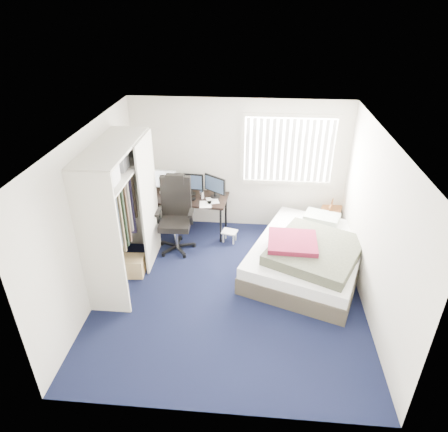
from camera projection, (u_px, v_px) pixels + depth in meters
The scene contains 10 objects.
ground at pixel (230, 290), 6.25m from camera, with size 4.20×4.20×0.00m, color black.
room_shell at pixel (231, 205), 5.51m from camera, with size 4.20×4.20×4.20m.
window_assembly at pixel (289, 150), 7.17m from camera, with size 1.72×0.09×1.32m.
closet at pixel (120, 202), 5.95m from camera, with size 0.64×1.84×2.22m.
desk at pixel (188, 195), 7.47m from camera, with size 1.55×0.82×1.20m.
office_chair at pixel (176, 221), 7.09m from camera, with size 0.66×0.66×1.36m.
footstool at pixel (230, 233), 7.41m from camera, with size 0.31×0.27×0.22m.
nightstand at pixel (330, 214), 7.51m from camera, with size 0.57×0.81×0.68m.
bed at pixel (309, 255), 6.56m from camera, with size 2.34×2.67×0.73m.
pine_box at pixel (131, 266), 6.54m from camera, with size 0.42×0.32×0.32m, color tan.
Camera 1 is at (0.34, -4.87, 4.07)m, focal length 32.00 mm.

